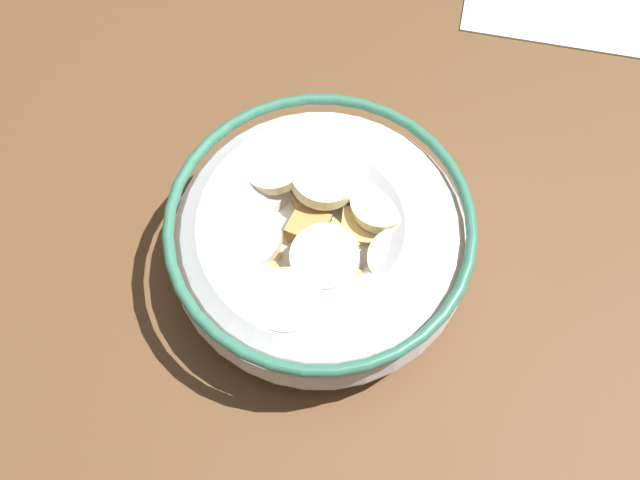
# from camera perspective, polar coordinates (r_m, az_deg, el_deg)

# --- Properties ---
(ground_plane) EXTENTS (1.30, 1.30, 0.02)m
(ground_plane) POSITION_cam_1_polar(r_m,az_deg,el_deg) (0.46, 0.00, -2.19)
(ground_plane) COLOR brown
(cereal_bowl) EXTENTS (0.16, 0.16, 0.05)m
(cereal_bowl) POSITION_cam_1_polar(r_m,az_deg,el_deg) (0.42, -0.00, -0.09)
(cereal_bowl) COLOR silver
(cereal_bowl) RESTS_ON ground_plane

